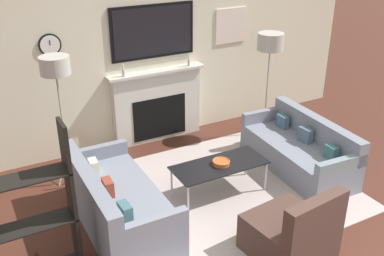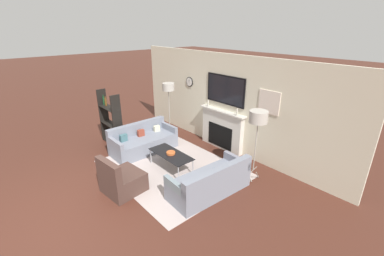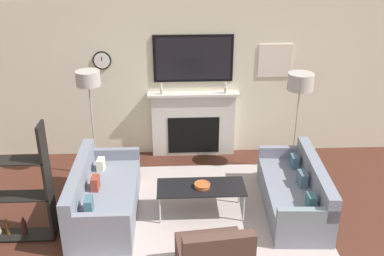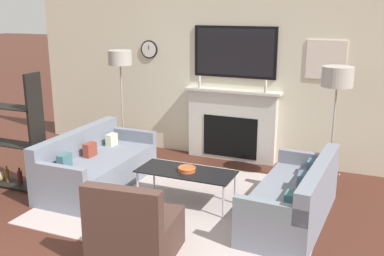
{
  "view_description": "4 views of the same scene",
  "coord_description": "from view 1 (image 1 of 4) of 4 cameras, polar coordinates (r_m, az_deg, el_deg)",
  "views": [
    {
      "loc": [
        -2.66,
        -1.58,
        3.27
      ],
      "look_at": [
        -0.08,
        3.16,
        0.73
      ],
      "focal_mm": 42.0,
      "sensor_mm": 36.0,
      "label": 1
    },
    {
      "loc": [
        4.59,
        -0.75,
        3.39
      ],
      "look_at": [
        0.04,
        3.27,
        0.95
      ],
      "focal_mm": 24.0,
      "sensor_mm": 36.0,
      "label": 2
    },
    {
      "loc": [
        -0.38,
        -2.75,
        3.73
      ],
      "look_at": [
        -0.08,
        3.31,
        1.01
      ],
      "focal_mm": 42.0,
      "sensor_mm": 36.0,
      "label": 3
    },
    {
      "loc": [
        2.13,
        -2.23,
        2.43
      ],
      "look_at": [
        -0.17,
        3.2,
        0.82
      ],
      "focal_mm": 42.0,
      "sensor_mm": 36.0,
      "label": 4
    }
  ],
  "objects": [
    {
      "name": "coffee_table",
      "position": [
        5.72,
        3.53,
        -4.87
      ],
      "size": [
        1.23,
        0.53,
        0.44
      ],
      "color": "black",
      "rests_on": "ground_plane"
    },
    {
      "name": "fireplace_wall",
      "position": [
        6.99,
        -4.91,
        8.17
      ],
      "size": [
        7.3,
        0.28,
        2.7
      ],
      "color": "beige",
      "rests_on": "ground_plane"
    },
    {
      "name": "area_rug",
      "position": [
        5.95,
        3.17,
        -8.14
      ],
      "size": [
        3.34,
        2.69,
        0.01
      ],
      "color": "#AF9F9A",
      "rests_on": "ground_plane"
    },
    {
      "name": "decorative_bowl",
      "position": [
        5.69,
        3.71,
        -4.36
      ],
      "size": [
        0.22,
        0.22,
        0.06
      ],
      "color": "#C05728",
      "rests_on": "coffee_table"
    },
    {
      "name": "shelf_unit",
      "position": [
        4.55,
        -20.92,
        -10.75
      ],
      "size": [
        0.96,
        0.28,
        1.61
      ],
      "color": "black",
      "rests_on": "ground_plane"
    },
    {
      "name": "couch_right",
      "position": [
        6.54,
        13.49,
        -2.86
      ],
      "size": [
        0.86,
        1.84,
        0.74
      ],
      "color": "gray",
      "rests_on": "ground_plane"
    },
    {
      "name": "floor_lamp_left",
      "position": [
        5.71,
        -16.98,
        7.25
      ],
      "size": [
        0.37,
        0.37,
        1.77
      ],
      "color": "#9E998E",
      "rests_on": "ground_plane"
    },
    {
      "name": "floor_lamp_right",
      "position": [
        7.08,
        9.93,
        10.57
      ],
      "size": [
        0.4,
        0.4,
        1.69
      ],
      "color": "#9E998E",
      "rests_on": "ground_plane"
    },
    {
      "name": "armchair",
      "position": [
        4.92,
        12.57,
        -13.01
      ],
      "size": [
        0.85,
        0.85,
        0.85
      ],
      "color": "#473029",
      "rests_on": "ground_plane"
    },
    {
      "name": "couch_left",
      "position": [
        5.32,
        -9.57,
        -9.45
      ],
      "size": [
        0.85,
        1.83,
        0.77
      ],
      "color": "gray",
      "rests_on": "ground_plane"
    }
  ]
}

